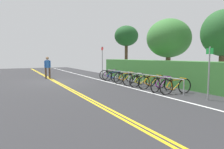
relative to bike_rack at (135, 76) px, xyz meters
name	(u,v)px	position (x,y,z in m)	size (l,w,h in m)	color
ground_plane	(55,82)	(-3.97, -4.16, -0.59)	(37.85, 11.57, 0.05)	#2B2B2D
centre_line_yellow_inner	(54,81)	(-3.97, -4.24, -0.57)	(34.07, 0.10, 0.00)	gold
centre_line_yellow_outer	(56,81)	(-3.97, -4.08, -0.57)	(34.07, 0.10, 0.00)	gold
bike_lane_stripe_white	(97,79)	(-3.97, -0.95, -0.57)	(34.07, 0.12, 0.00)	white
bike_rack	(135,76)	(0.00, 0.00, 0.00)	(7.94, 0.05, 0.74)	#9EA0A5
bicycle_0	(110,75)	(-3.43, -0.09, -0.21)	(0.46, 1.71, 0.78)	black
bicycle_1	(114,76)	(-2.57, -0.15, -0.22)	(0.65, 1.71, 0.74)	black
bicycle_2	(123,77)	(-1.80, 0.14, -0.23)	(0.66, 1.72, 0.73)	black
bicycle_3	(126,78)	(-0.93, -0.14, -0.21)	(0.46, 1.84, 0.76)	black
bicycle_4	(134,79)	(0.08, -0.12, -0.21)	(0.46, 1.72, 0.77)	black
bicycle_5	(143,81)	(0.91, -0.08, -0.24)	(0.46, 1.77, 0.71)	black
bicycle_6	(152,82)	(1.72, -0.03, -0.21)	(0.46, 1.84, 0.77)	black
bicycle_7	(162,84)	(2.60, -0.11, -0.21)	(0.57, 1.81, 0.77)	black
bicycle_8	(176,86)	(3.48, -0.04, -0.21)	(0.46, 1.78, 0.77)	black
pedestrian	(48,66)	(-6.18, -4.29, 0.45)	(0.32, 0.48, 1.75)	#4C3826
sign_post_near	(102,59)	(-4.60, -0.19, 0.97)	(0.36, 0.06, 2.59)	gray
sign_post_far	(209,68)	(5.10, 0.13, 0.74)	(0.36, 0.08, 2.16)	gray
hedge_backdrop	(175,73)	(1.50, 1.89, 0.18)	(16.89, 1.21, 1.51)	#387533
tree_near_left	(126,36)	(-6.68, 3.37, 3.18)	(2.34, 2.34, 4.80)	#473323
tree_mid	(169,39)	(-0.61, 3.24, 2.49)	(3.14, 3.14, 4.45)	brown
tree_far_right	(223,33)	(3.07, 3.90, 2.51)	(2.44, 2.44, 4.42)	brown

